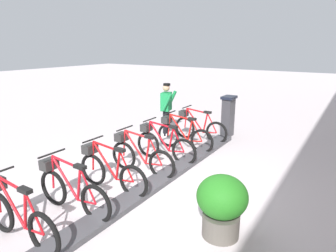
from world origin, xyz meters
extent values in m
plane|color=beige|center=(0.00, 0.00, 0.00)|extent=(60.00, 60.00, 0.00)
cube|color=#47474C|center=(0.00, 0.00, 0.05)|extent=(0.44, 7.44, 0.10)
cube|color=#38383D|center=(0.05, -4.03, 0.60)|extent=(0.28, 0.44, 1.20)
cube|color=#194C8C|center=(0.20, -4.03, 0.95)|extent=(0.03, 0.30, 0.40)
cube|color=black|center=(0.05, -4.03, 1.24)|extent=(0.36, 0.52, 0.08)
torus|color=black|center=(0.03, -3.12, 0.33)|extent=(0.67, 0.08, 0.67)
torus|color=black|center=(1.07, -3.12, 0.33)|extent=(0.67, 0.08, 0.67)
cylinder|color=red|center=(0.73, -3.12, 0.61)|extent=(0.60, 0.05, 0.70)
cylinder|color=red|center=(0.39, -3.12, 0.58)|extent=(0.16, 0.05, 0.61)
cylinder|color=red|center=(0.67, -3.12, 0.92)|extent=(0.69, 0.05, 0.11)
cylinder|color=red|center=(0.24, -3.12, 0.31)|extent=(0.43, 0.04, 0.09)
cylinder|color=red|center=(0.18, -3.12, 0.61)|extent=(0.33, 0.03, 0.56)
cylinder|color=red|center=(1.04, -3.12, 0.64)|extent=(0.10, 0.04, 0.62)
cube|color=black|center=(0.33, -3.12, 0.91)|extent=(0.22, 0.10, 0.06)
cylinder|color=black|center=(1.01, -3.12, 1.00)|extent=(0.04, 0.54, 0.03)
cube|color=#2D2D2D|center=(1.12, -3.12, 0.78)|extent=(0.20, 0.28, 0.18)
torus|color=black|center=(0.03, -2.18, 0.33)|extent=(0.67, 0.08, 0.67)
torus|color=black|center=(1.07, -2.17, 0.33)|extent=(0.67, 0.08, 0.67)
cylinder|color=red|center=(0.73, -2.17, 0.61)|extent=(0.60, 0.05, 0.70)
cylinder|color=red|center=(0.39, -2.17, 0.58)|extent=(0.16, 0.05, 0.61)
cylinder|color=red|center=(0.67, -2.17, 0.92)|extent=(0.69, 0.05, 0.11)
cylinder|color=red|center=(0.24, -2.17, 0.31)|extent=(0.43, 0.04, 0.09)
cylinder|color=red|center=(0.18, -2.17, 0.61)|extent=(0.33, 0.03, 0.56)
cylinder|color=red|center=(1.04, -2.17, 0.64)|extent=(0.10, 0.04, 0.62)
cube|color=black|center=(0.33, -2.17, 0.91)|extent=(0.22, 0.10, 0.06)
cylinder|color=black|center=(1.01, -2.17, 1.00)|extent=(0.04, 0.54, 0.03)
cube|color=#2D2D2D|center=(1.12, -2.17, 0.78)|extent=(0.20, 0.28, 0.18)
torus|color=black|center=(0.03, -1.23, 0.33)|extent=(0.67, 0.08, 0.67)
torus|color=black|center=(1.07, -1.22, 0.33)|extent=(0.67, 0.08, 0.67)
cylinder|color=red|center=(0.73, -1.22, 0.61)|extent=(0.60, 0.05, 0.70)
cylinder|color=red|center=(0.39, -1.22, 0.58)|extent=(0.16, 0.05, 0.61)
cylinder|color=red|center=(0.67, -1.22, 0.92)|extent=(0.69, 0.05, 0.11)
cylinder|color=red|center=(0.24, -1.23, 0.31)|extent=(0.43, 0.04, 0.09)
cylinder|color=red|center=(0.18, -1.23, 0.61)|extent=(0.33, 0.03, 0.56)
cylinder|color=red|center=(1.04, -1.22, 0.64)|extent=(0.10, 0.04, 0.62)
cube|color=black|center=(0.33, -1.22, 0.91)|extent=(0.22, 0.10, 0.06)
cylinder|color=black|center=(1.01, -1.22, 1.00)|extent=(0.04, 0.54, 0.03)
cube|color=#2D2D2D|center=(1.12, -1.22, 0.78)|extent=(0.20, 0.28, 0.18)
torus|color=black|center=(0.03, -0.28, 0.33)|extent=(0.67, 0.08, 0.67)
torus|color=black|center=(1.07, -0.27, 0.33)|extent=(0.67, 0.08, 0.67)
cylinder|color=red|center=(0.73, -0.27, 0.61)|extent=(0.60, 0.05, 0.70)
cylinder|color=red|center=(0.39, -0.28, 0.58)|extent=(0.16, 0.05, 0.61)
cylinder|color=red|center=(0.67, -0.27, 0.92)|extent=(0.69, 0.05, 0.11)
cylinder|color=red|center=(0.24, -0.28, 0.31)|extent=(0.43, 0.04, 0.09)
cylinder|color=red|center=(0.18, -0.28, 0.61)|extent=(0.33, 0.03, 0.56)
cylinder|color=red|center=(1.04, -0.27, 0.64)|extent=(0.10, 0.04, 0.62)
cube|color=black|center=(0.33, -0.28, 0.91)|extent=(0.22, 0.10, 0.06)
cylinder|color=black|center=(1.01, -0.27, 1.00)|extent=(0.04, 0.54, 0.03)
cube|color=#2D2D2D|center=(1.12, -0.27, 0.78)|extent=(0.20, 0.28, 0.18)
torus|color=black|center=(0.03, 0.67, 0.33)|extent=(0.67, 0.08, 0.67)
torus|color=black|center=(1.07, 0.68, 0.33)|extent=(0.67, 0.08, 0.67)
cylinder|color=red|center=(0.73, 0.68, 0.61)|extent=(0.60, 0.05, 0.70)
cylinder|color=red|center=(0.39, 0.67, 0.58)|extent=(0.16, 0.05, 0.61)
cylinder|color=red|center=(0.67, 0.68, 0.92)|extent=(0.69, 0.05, 0.11)
cylinder|color=red|center=(0.24, 0.67, 0.31)|extent=(0.43, 0.04, 0.09)
cylinder|color=red|center=(0.18, 0.67, 0.61)|extent=(0.33, 0.03, 0.56)
cylinder|color=red|center=(1.04, 0.68, 0.64)|extent=(0.10, 0.04, 0.62)
cube|color=black|center=(0.33, 0.67, 0.91)|extent=(0.22, 0.10, 0.06)
cylinder|color=black|center=(1.01, 0.68, 1.00)|extent=(0.04, 0.54, 0.03)
cube|color=#2D2D2D|center=(1.12, 0.68, 0.78)|extent=(0.20, 0.28, 0.18)
torus|color=black|center=(0.03, 1.62, 0.33)|extent=(0.67, 0.08, 0.67)
torus|color=black|center=(1.07, 1.63, 0.33)|extent=(0.67, 0.08, 0.67)
cylinder|color=red|center=(0.73, 1.62, 0.61)|extent=(0.60, 0.05, 0.70)
cylinder|color=red|center=(0.39, 1.62, 0.58)|extent=(0.16, 0.05, 0.61)
cylinder|color=red|center=(0.67, 1.62, 0.92)|extent=(0.69, 0.05, 0.11)
cylinder|color=red|center=(0.24, 1.62, 0.31)|extent=(0.43, 0.04, 0.09)
cylinder|color=red|center=(0.18, 1.62, 0.61)|extent=(0.33, 0.03, 0.56)
cylinder|color=red|center=(1.04, 1.63, 0.64)|extent=(0.10, 0.04, 0.62)
cube|color=black|center=(0.33, 1.62, 0.91)|extent=(0.22, 0.10, 0.06)
cylinder|color=black|center=(1.01, 1.63, 1.00)|extent=(0.04, 0.54, 0.03)
cube|color=#2D2D2D|center=(1.12, 1.63, 0.78)|extent=(0.20, 0.28, 0.18)
torus|color=black|center=(0.03, 2.57, 0.33)|extent=(0.67, 0.08, 0.67)
torus|color=black|center=(1.07, 2.58, 0.33)|extent=(0.67, 0.08, 0.67)
cylinder|color=red|center=(0.73, 2.57, 0.61)|extent=(0.60, 0.05, 0.70)
cylinder|color=red|center=(0.39, 2.57, 0.58)|extent=(0.16, 0.05, 0.61)
cylinder|color=red|center=(0.67, 2.57, 0.92)|extent=(0.69, 0.05, 0.11)
cylinder|color=red|center=(0.24, 2.57, 0.31)|extent=(0.43, 0.04, 0.09)
cylinder|color=red|center=(0.18, 2.57, 0.61)|extent=(0.33, 0.03, 0.56)
cube|color=black|center=(0.33, 2.57, 0.91)|extent=(0.22, 0.10, 0.06)
cube|color=white|center=(1.69, -3.17, 0.05)|extent=(0.28, 0.18, 0.10)
cube|color=white|center=(1.74, -2.93, 0.05)|extent=(0.28, 0.18, 0.10)
cylinder|color=black|center=(1.74, -3.14, 0.43)|extent=(0.15, 0.15, 0.82)
cylinder|color=black|center=(1.69, -2.95, 0.43)|extent=(0.15, 0.15, 0.82)
cube|color=#1C8C49|center=(1.72, -3.05, 1.10)|extent=(0.36, 0.46, 0.56)
cylinder|color=#1C8C49|center=(1.69, -3.32, 1.13)|extent=(0.35, 0.19, 0.57)
cylinder|color=#1C8C49|center=(1.55, -2.82, 1.13)|extent=(0.35, 0.19, 0.57)
sphere|color=tan|center=(1.72, -3.05, 1.53)|extent=(0.22, 0.22, 0.22)
cylinder|color=black|center=(1.70, -3.05, 1.63)|extent=(0.22, 0.22, 0.06)
cylinder|color=#59544C|center=(-1.80, 0.84, 0.17)|extent=(0.56, 0.56, 0.35)
ellipsoid|color=#25781F|center=(-1.80, 0.84, 0.65)|extent=(0.76, 0.76, 0.64)
camera|label=1|loc=(-3.25, 4.57, 2.80)|focal=31.75mm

